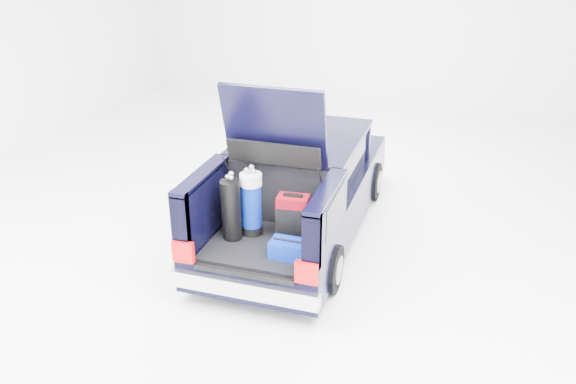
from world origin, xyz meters
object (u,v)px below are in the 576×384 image
(car, at_px, (301,187))
(red_suitcase, at_px, (293,219))
(black_golf_bag, at_px, (231,210))
(blue_golf_bag, at_px, (251,203))
(blue_duffel, at_px, (289,249))

(car, distance_m, red_suitcase, 1.46)
(black_golf_bag, xyz_separation_m, blue_golf_bag, (0.18, 0.20, 0.02))
(black_golf_bag, height_order, blue_golf_bag, blue_golf_bag)
(car, xyz_separation_m, blue_golf_bag, (-0.23, -1.38, 0.34))
(car, height_order, blue_golf_bag, car)
(blue_golf_bag, bearing_deg, red_suitcase, -16.76)
(blue_duffel, bearing_deg, red_suitcase, 100.93)
(red_suitcase, xyz_separation_m, black_golf_bag, (-0.73, -0.18, 0.10))
(red_suitcase, bearing_deg, blue_golf_bag, 172.49)
(car, xyz_separation_m, blue_duffel, (0.39, -1.80, 0.03))
(black_golf_bag, distance_m, blue_golf_bag, 0.27)
(car, xyz_separation_m, black_golf_bag, (-0.41, -1.58, 0.32))
(black_golf_bag, xyz_separation_m, blue_duffel, (0.80, -0.22, -0.29))
(blue_duffel, bearing_deg, blue_golf_bag, 145.89)
(black_golf_bag, bearing_deg, red_suitcase, 22.06)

